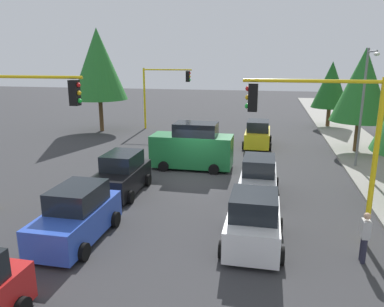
{
  "coord_description": "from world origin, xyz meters",
  "views": [
    {
      "loc": [
        18.96,
        3.93,
        6.4
      ],
      "look_at": [
        -0.88,
        -0.23,
        1.2
      ],
      "focal_mm": 34.56,
      "sensor_mm": 36.0,
      "label": 1
    }
  ],
  "objects": [
    {
      "name": "tree_roadside_mid",
      "position": [
        -8.0,
        10.0,
        4.69
      ],
      "size": [
        3.92,
        3.92,
        7.15
      ],
      "color": "brown",
      "rests_on": "ground"
    },
    {
      "name": "car_yellow",
      "position": [
        -8.69,
        3.18,
        0.9
      ],
      "size": [
        4.2,
        2.08,
        1.98
      ],
      "color": "yellow",
      "rests_on": "ground"
    },
    {
      "name": "traffic_signal_far_right",
      "position": [
        -14.0,
        -5.69,
        3.97
      ],
      "size": [
        0.36,
        4.59,
        5.61
      ],
      "color": "yellow",
      "rests_on": "ground"
    },
    {
      "name": "car_silver",
      "position": [
        1.95,
        3.6,
        0.9
      ],
      "size": [
        3.88,
        1.95,
        1.98
      ],
      "color": "#B2B5BA",
      "rests_on": "ground"
    },
    {
      "name": "car_black",
      "position": [
        2.8,
        -2.98,
        0.9
      ],
      "size": [
        4.03,
        2.06,
        1.98
      ],
      "color": "black",
      "rests_on": "ground"
    },
    {
      "name": "tree_opposite_side",
      "position": [
        -12.0,
        -11.0,
        5.95
      ],
      "size": [
        4.93,
        4.93,
        9.04
      ],
      "color": "brown",
      "rests_on": "ground"
    },
    {
      "name": "traffic_signal_near_left",
      "position": [
        6.0,
        5.72,
        4.12
      ],
      "size": [
        0.36,
        4.59,
        5.84
      ],
      "color": "yellow",
      "rests_on": "ground"
    },
    {
      "name": "tree_roadside_far",
      "position": [
        -18.0,
        9.5,
        4.05
      ],
      "size": [
        3.42,
        3.42,
        6.21
      ],
      "color": "brown",
      "rests_on": "ground"
    },
    {
      "name": "traffic_signal_near_right",
      "position": [
        6.0,
        -5.73,
        4.15
      ],
      "size": [
        0.36,
        4.59,
        5.88
      ],
      "color": "yellow",
      "rests_on": "ground"
    },
    {
      "name": "street_lamp_curbside",
      "position": [
        -3.61,
        9.2,
        4.35
      ],
      "size": [
        2.15,
        0.28,
        7.0
      ],
      "color": "slate",
      "rests_on": "ground"
    },
    {
      "name": "car_white",
      "position": [
        6.9,
        3.59,
        0.9
      ],
      "size": [
        3.64,
        2.11,
        1.98
      ],
      "color": "white",
      "rests_on": "ground"
    },
    {
      "name": "car_blue",
      "position": [
        7.73,
        -2.68,
        0.9
      ],
      "size": [
        4.15,
        2.05,
        1.98
      ],
      "color": "blue",
      "rests_on": "ground"
    },
    {
      "name": "ground_plane",
      "position": [
        0.0,
        0.0,
        0.0
      ],
      "size": [
        120.0,
        120.0,
        0.0
      ],
      "primitive_type": "plane",
      "color": "#353538"
    },
    {
      "name": "delivery_van_green",
      "position": [
        -2.0,
        -0.44,
        1.28
      ],
      "size": [
        2.22,
        4.8,
        2.77
      ],
      "color": "#1E7238",
      "rests_on": "ground"
    },
    {
      "name": "pedestrian_crossing",
      "position": [
        7.28,
        7.13,
        0.91
      ],
      "size": [
        0.4,
        0.24,
        1.7
      ],
      "color": "#262638",
      "rests_on": "ground"
    },
    {
      "name": "sidewalk_kerb",
      "position": [
        -5.0,
        10.5,
        0.07
      ],
      "size": [
        80.0,
        4.0,
        0.15
      ],
      "primitive_type": "cube",
      "color": "gray",
      "rests_on": "ground"
    }
  ]
}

